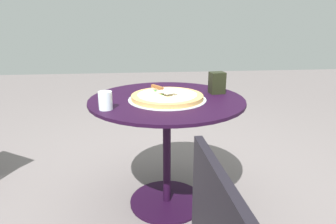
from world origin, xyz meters
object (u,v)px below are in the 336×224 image
(pizza_server, at_px, (162,89))
(drinking_cup, at_px, (105,101))
(pizza_on_tray, at_px, (168,97))
(patio_table, at_px, (167,126))
(napkin_dispenser, at_px, (217,83))

(pizza_server, distance_m, drinking_cup, 0.37)
(pizza_server, bearing_deg, pizza_on_tray, -138.94)
(pizza_on_tray, relative_size, pizza_server, 2.26)
(pizza_server, bearing_deg, patio_table, -103.17)
(pizza_on_tray, bearing_deg, drinking_cup, 115.24)
(drinking_cup, bearing_deg, patio_table, -60.50)
(pizza_on_tray, height_order, pizza_server, pizza_server)
(pizza_on_tray, distance_m, pizza_server, 0.06)
(pizza_on_tray, xyz_separation_m, napkin_dispenser, (0.12, -0.33, 0.05))
(patio_table, bearing_deg, napkin_dispenser, -74.35)
(patio_table, bearing_deg, drinking_cup, 119.50)
(pizza_on_tray, bearing_deg, napkin_dispenser, -69.35)
(patio_table, distance_m, pizza_on_tray, 0.20)
(patio_table, relative_size, pizza_on_tray, 2.03)
(napkin_dispenser, bearing_deg, pizza_server, 5.70)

